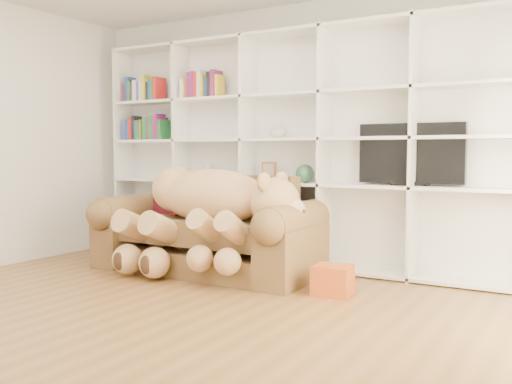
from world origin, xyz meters
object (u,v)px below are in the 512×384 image
Objects in this scene: gift_box at (333,280)px; sofa at (208,235)px; teddy_bear at (208,207)px; tv at (411,155)px.

sofa is at bearing 169.92° from gift_box.
teddy_bear is 5.73× the size of gift_box.
sofa is 1.28× the size of teddy_bear.
tv is at bearing 23.41° from teddy_bear.
sofa reaches higher than gift_box.
tv is (1.67, 0.87, 0.49)m from teddy_bear.
tv reaches higher than teddy_bear.
tv is at bearing 20.88° from sofa.
sofa is 2.31× the size of tv.
gift_box is 0.31× the size of tv.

